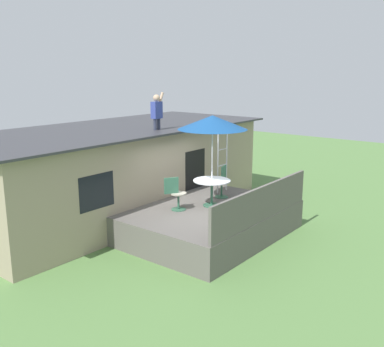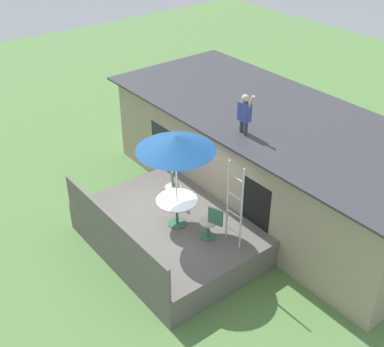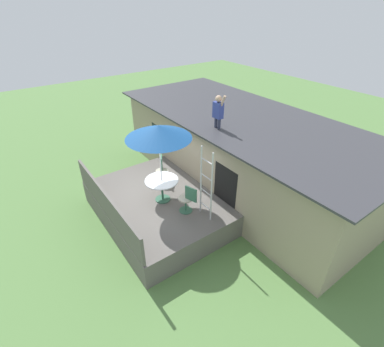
{
  "view_description": "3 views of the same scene",
  "coord_description": "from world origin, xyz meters",
  "px_view_note": "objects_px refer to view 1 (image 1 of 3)",
  "views": [
    {
      "loc": [
        -9.52,
        -6.92,
        4.51
      ],
      "look_at": [
        -0.17,
        0.47,
        1.74
      ],
      "focal_mm": 41.53,
      "sensor_mm": 36.0,
      "label": 1
    },
    {
      "loc": [
        8.52,
        -5.99,
        8.73
      ],
      "look_at": [
        0.13,
        0.59,
        2.07
      ],
      "focal_mm": 47.31,
      "sensor_mm": 36.0,
      "label": 2
    },
    {
      "loc": [
        6.77,
        -3.49,
        6.37
      ],
      "look_at": [
        0.26,
        1.17,
        1.41
      ],
      "focal_mm": 26.89,
      "sensor_mm": 36.0,
      "label": 3
    }
  ],
  "objects_px": {
    "patio_umbrella": "(212,122)",
    "patio_chair_right": "(222,182)",
    "step_ladder": "(222,157)",
    "patio_chair_left": "(176,194)",
    "patio_table": "(212,186)",
    "person_figure": "(157,109)"
  },
  "relations": [
    {
      "from": "patio_umbrella",
      "to": "patio_chair_right",
      "type": "distance_m",
      "value": 2.14
    },
    {
      "from": "step_ladder",
      "to": "patio_chair_right",
      "type": "bearing_deg",
      "value": -144.53
    },
    {
      "from": "patio_umbrella",
      "to": "patio_chair_left",
      "type": "xyz_separation_m",
      "value": [
        -0.92,
        0.54,
        -1.89
      ]
    },
    {
      "from": "patio_table",
      "to": "step_ladder",
      "type": "distance_m",
      "value": 1.63
    },
    {
      "from": "patio_chair_left",
      "to": "patio_chair_right",
      "type": "xyz_separation_m",
      "value": [
        1.88,
        -0.24,
        0.0
      ]
    },
    {
      "from": "patio_chair_left",
      "to": "patio_chair_right",
      "type": "bearing_deg",
      "value": 23.23
    },
    {
      "from": "step_ladder",
      "to": "patio_table",
      "type": "bearing_deg",
      "value": -156.13
    },
    {
      "from": "person_figure",
      "to": "patio_chair_left",
      "type": "bearing_deg",
      "value": -122.38
    },
    {
      "from": "patio_chair_left",
      "to": "step_ladder",
      "type": "bearing_deg",
      "value": 32.56
    },
    {
      "from": "patio_table",
      "to": "patio_umbrella",
      "type": "bearing_deg",
      "value": -26.57
    },
    {
      "from": "step_ladder",
      "to": "patio_chair_right",
      "type": "xyz_separation_m",
      "value": [
        -0.45,
        -0.32,
        -0.64
      ]
    },
    {
      "from": "patio_umbrella",
      "to": "patio_chair_right",
      "type": "xyz_separation_m",
      "value": [
        0.96,
        0.3,
        -1.89
      ]
    },
    {
      "from": "patio_chair_right",
      "to": "patio_table",
      "type": "bearing_deg",
      "value": 0.0
    },
    {
      "from": "patio_table",
      "to": "person_figure",
      "type": "xyz_separation_m",
      "value": [
        0.08,
        2.1,
        1.99
      ]
    },
    {
      "from": "step_ladder",
      "to": "patio_chair_left",
      "type": "height_order",
      "value": "step_ladder"
    },
    {
      "from": "patio_umbrella",
      "to": "step_ladder",
      "type": "relative_size",
      "value": 1.15
    },
    {
      "from": "step_ladder",
      "to": "patio_chair_left",
      "type": "distance_m",
      "value": 2.42
    },
    {
      "from": "patio_table",
      "to": "step_ladder",
      "type": "height_order",
      "value": "step_ladder"
    },
    {
      "from": "patio_umbrella",
      "to": "patio_chair_left",
      "type": "distance_m",
      "value": 2.17
    },
    {
      "from": "patio_table",
      "to": "patio_umbrella",
      "type": "distance_m",
      "value": 1.76
    },
    {
      "from": "patio_chair_left",
      "to": "patio_umbrella",
      "type": "bearing_deg",
      "value": 0.0
    },
    {
      "from": "step_ladder",
      "to": "patio_chair_left",
      "type": "bearing_deg",
      "value": -177.82
    }
  ]
}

